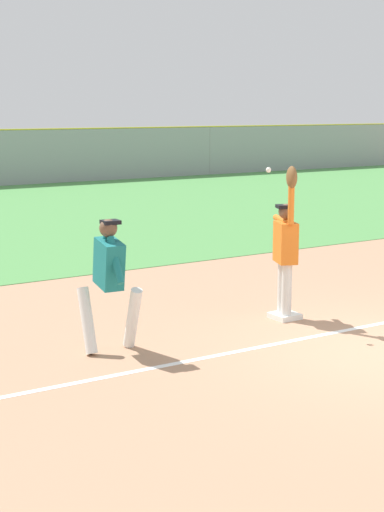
{
  "coord_description": "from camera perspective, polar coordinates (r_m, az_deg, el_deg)",
  "views": [
    {
      "loc": [
        -7.42,
        -6.83,
        3.09
      ],
      "look_at": [
        -1.64,
        2.26,
        1.05
      ],
      "focal_mm": 55.13,
      "sensor_mm": 36.0,
      "label": 1
    }
  ],
  "objects": [
    {
      "name": "runner",
      "position": [
        10.0,
        -6.02,
        -1.42
      ],
      "size": [
        0.73,
        0.85,
        1.72
      ],
      "rotation": [
        0.0,
        0.0,
        -0.08
      ],
      "color": "white",
      "rests_on": "ground_plane"
    },
    {
      "name": "first_base",
      "position": [
        11.8,
        6.75,
        -4.33
      ],
      "size": [
        0.38,
        0.38,
        0.08
      ],
      "primitive_type": "cube",
      "rotation": [
        0.0,
        0.0,
        0.01
      ],
      "color": "white",
      "rests_on": "ground_plane"
    },
    {
      "name": "fielder",
      "position": [
        11.56,
        6.83,
        0.83
      ],
      "size": [
        0.44,
        0.87,
        2.28
      ],
      "rotation": [
        0.0,
        0.0,
        2.75
      ],
      "color": "silver",
      "rests_on": "ground_plane"
    },
    {
      "name": "parked_car_silver",
      "position": [
        38.06,
        -8.65,
        6.97
      ],
      "size": [
        4.59,
        2.51,
        1.25
      ],
      "rotation": [
        0.0,
        0.0,
        0.12
      ],
      "color": "#B7B7BC",
      "rests_on": "ground_plane"
    },
    {
      "name": "baseball",
      "position": [
        10.99,
        5.57,
        6.24
      ],
      "size": [
        0.07,
        0.07,
        0.07
      ],
      "primitive_type": "sphere",
      "color": "white"
    },
    {
      "name": "outfield_grass",
      "position": [
        23.3,
        -13.63,
        2.81
      ],
      "size": [
        52.03,
        17.41,
        0.01
      ],
      "primitive_type": "cube",
      "color": "#4C8C47",
      "rests_on": "ground_plane"
    },
    {
      "name": "chalk_foul_line",
      "position": [
        9.09,
        -9.68,
        -9.3
      ],
      "size": [
        12.0,
        0.28,
        0.01
      ],
      "primitive_type": "cube",
      "rotation": [
        0.0,
        0.0,
        -0.02
      ],
      "color": "white",
      "rests_on": "ground_plane"
    }
  ]
}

